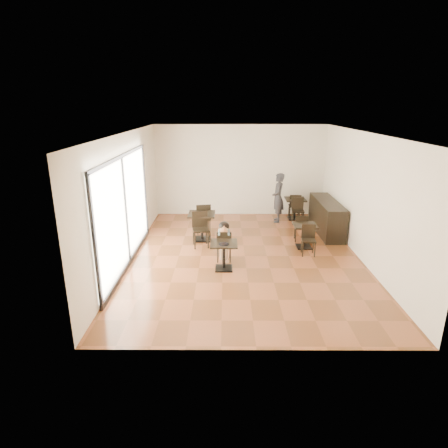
{
  "coord_description": "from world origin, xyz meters",
  "views": [
    {
      "loc": [
        -0.51,
        -9.22,
        3.86
      ],
      "look_at": [
        -0.55,
        -0.33,
        1.0
      ],
      "focal_mm": 30.0,
      "sensor_mm": 36.0,
      "label": 1
    }
  ],
  "objects_px": {
    "chair_mid_b": "(309,241)",
    "adult_patron": "(278,198)",
    "cafe_table_back": "(295,209)",
    "chair_back_b": "(298,211)",
    "chair_left_a": "(203,219)",
    "chair_left_b": "(201,230)",
    "cafe_table_mid": "(304,236)",
    "cafe_table_left": "(202,227)",
    "child": "(224,241)",
    "chair_mid_a": "(301,228)",
    "child_table": "(224,256)",
    "child_chair": "(224,245)",
    "chair_back_a": "(294,206)"
  },
  "relations": [
    {
      "from": "cafe_table_mid",
      "to": "chair_left_b",
      "type": "height_order",
      "value": "chair_left_b"
    },
    {
      "from": "child",
      "to": "cafe_table_left",
      "type": "xyz_separation_m",
      "value": [
        -0.66,
        1.53,
        -0.11
      ]
    },
    {
      "from": "child",
      "to": "cafe_table_back",
      "type": "distance_m",
      "value": 4.43
    },
    {
      "from": "child_table",
      "to": "adult_patron",
      "type": "xyz_separation_m",
      "value": [
        1.81,
        3.93,
        0.49
      ]
    },
    {
      "from": "cafe_table_back",
      "to": "chair_left_b",
      "type": "relative_size",
      "value": 0.74
    },
    {
      "from": "chair_mid_a",
      "to": "chair_back_a",
      "type": "bearing_deg",
      "value": -90.62
    },
    {
      "from": "cafe_table_mid",
      "to": "chair_left_b",
      "type": "relative_size",
      "value": 0.69
    },
    {
      "from": "cafe_table_left",
      "to": "chair_back_a",
      "type": "distance_m",
      "value": 3.85
    },
    {
      "from": "child_table",
      "to": "chair_back_b",
      "type": "height_order",
      "value": "chair_back_b"
    },
    {
      "from": "chair_mid_a",
      "to": "chair_back_b",
      "type": "distance_m",
      "value": 1.67
    },
    {
      "from": "chair_mid_b",
      "to": "child_chair",
      "type": "bearing_deg",
      "value": -165.79
    },
    {
      "from": "chair_left_b",
      "to": "chair_back_a",
      "type": "bearing_deg",
      "value": 31.21
    },
    {
      "from": "chair_left_a",
      "to": "chair_left_b",
      "type": "height_order",
      "value": "same"
    },
    {
      "from": "child",
      "to": "chair_left_b",
      "type": "relative_size",
      "value": 1.06
    },
    {
      "from": "child_table",
      "to": "child_chair",
      "type": "distance_m",
      "value": 0.55
    },
    {
      "from": "adult_patron",
      "to": "chair_mid_a",
      "type": "bearing_deg",
      "value": 16.44
    },
    {
      "from": "child_table",
      "to": "chair_mid_b",
      "type": "xyz_separation_m",
      "value": [
        2.25,
        0.92,
        0.06
      ]
    },
    {
      "from": "chair_left_b",
      "to": "chair_back_b",
      "type": "distance_m",
      "value": 3.79
    },
    {
      "from": "chair_mid_b",
      "to": "adult_patron",
      "type": "bearing_deg",
      "value": 102.96
    },
    {
      "from": "child_table",
      "to": "cafe_table_mid",
      "type": "height_order",
      "value": "child_table"
    },
    {
      "from": "child_table",
      "to": "chair_left_a",
      "type": "xyz_separation_m",
      "value": [
        -0.66,
        2.63,
        0.15
      ]
    },
    {
      "from": "child",
      "to": "chair_back_b",
      "type": "height_order",
      "value": "child"
    },
    {
      "from": "adult_patron",
      "to": "chair_back_b",
      "type": "relative_size",
      "value": 1.9
    },
    {
      "from": "cafe_table_mid",
      "to": "chair_left_a",
      "type": "relative_size",
      "value": 0.69
    },
    {
      "from": "chair_left_b",
      "to": "chair_mid_a",
      "type": "bearing_deg",
      "value": -1.0
    },
    {
      "from": "child_chair",
      "to": "chair_back_a",
      "type": "xyz_separation_m",
      "value": [
        2.46,
        3.78,
        0.03
      ]
    },
    {
      "from": "child_table",
      "to": "chair_back_a",
      "type": "distance_m",
      "value": 4.98
    },
    {
      "from": "chair_mid_a",
      "to": "chair_mid_b",
      "type": "bearing_deg",
      "value": 94.74
    },
    {
      "from": "adult_patron",
      "to": "chair_mid_a",
      "type": "relative_size",
      "value": 2.06
    },
    {
      "from": "cafe_table_back",
      "to": "chair_back_b",
      "type": "bearing_deg",
      "value": -90.0
    },
    {
      "from": "cafe_table_mid",
      "to": "cafe_table_left",
      "type": "relative_size",
      "value": 0.83
    },
    {
      "from": "adult_patron",
      "to": "chair_back_a",
      "type": "height_order",
      "value": "adult_patron"
    },
    {
      "from": "chair_left_a",
      "to": "child_table",
      "type": "bearing_deg",
      "value": 93.47
    },
    {
      "from": "cafe_table_mid",
      "to": "chair_mid_b",
      "type": "bearing_deg",
      "value": -90.0
    },
    {
      "from": "chair_left_b",
      "to": "cafe_table_left",
      "type": "bearing_deg",
      "value": 79.38
    },
    {
      "from": "chair_mid_a",
      "to": "child_chair",
      "type": "bearing_deg",
      "value": 38.01
    },
    {
      "from": "child_chair",
      "to": "cafe_table_left",
      "type": "height_order",
      "value": "child_chair"
    },
    {
      "from": "child_chair",
      "to": "chair_left_a",
      "type": "bearing_deg",
      "value": -72.4
    },
    {
      "from": "child",
      "to": "chair_left_a",
      "type": "height_order",
      "value": "child"
    },
    {
      "from": "chair_mid_a",
      "to": "chair_left_a",
      "type": "relative_size",
      "value": 0.83
    },
    {
      "from": "chair_left_a",
      "to": "chair_back_b",
      "type": "bearing_deg",
      "value": -172.13
    },
    {
      "from": "chair_back_a",
      "to": "chair_mid_b",
      "type": "bearing_deg",
      "value": 89.96
    },
    {
      "from": "chair_mid_b",
      "to": "chair_back_b",
      "type": "distance_m",
      "value": 2.76
    },
    {
      "from": "chair_left_a",
      "to": "chair_back_a",
      "type": "height_order",
      "value": "chair_left_a"
    },
    {
      "from": "child_chair",
      "to": "cafe_table_mid",
      "type": "xyz_separation_m",
      "value": [
        2.25,
        0.92,
        -0.08
      ]
    },
    {
      "from": "chair_left_a",
      "to": "chair_left_b",
      "type": "xyz_separation_m",
      "value": [
        0.0,
        -1.1,
        0.0
      ]
    },
    {
      "from": "cafe_table_mid",
      "to": "cafe_table_left",
      "type": "distance_m",
      "value": 2.97
    },
    {
      "from": "chair_mid_a",
      "to": "chair_back_b",
      "type": "xyz_separation_m",
      "value": [
        0.22,
        1.65,
        0.03
      ]
    },
    {
      "from": "adult_patron",
      "to": "chair_left_b",
      "type": "xyz_separation_m",
      "value": [
        -2.47,
        -2.39,
        -0.34
      ]
    },
    {
      "from": "child_table",
      "to": "child",
      "type": "xyz_separation_m",
      "value": [
        0.0,
        0.55,
        0.18
      ]
    }
  ]
}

